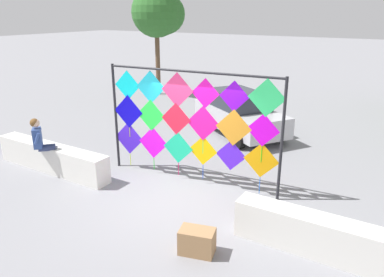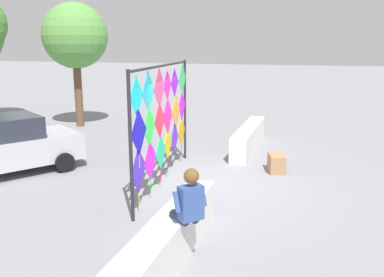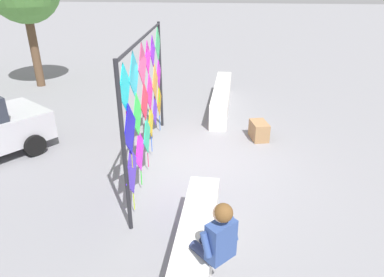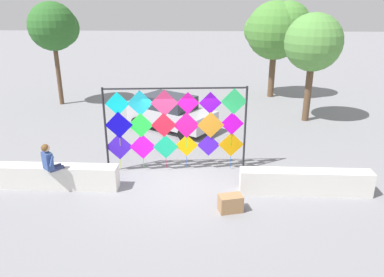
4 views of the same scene
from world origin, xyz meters
TOP-DOWN VIEW (x-y plane):
  - ground at (0.00, 0.00)m, footprint 120.00×120.00m
  - plaza_ledge_left at (-3.79, -0.28)m, footprint 3.87×0.50m
  - plaza_ledge_right at (3.79, -0.28)m, footprint 3.87×0.50m
  - kite_display_rack at (-0.21, 1.13)m, footprint 4.63×0.49m
  - seated_vendor at (-3.69, -0.56)m, footprint 0.74×0.75m
  - parked_car at (-0.80, 5.45)m, footprint 4.17×3.54m
  - cardboard_box_large at (1.52, -1.39)m, footprint 0.71×0.54m
  - tree_far_right at (-7.25, 9.54)m, footprint 2.49×2.73m

SIDE VIEW (x-z plane):
  - ground at x=0.00m, z-range 0.00..0.00m
  - cardboard_box_large at x=1.52m, z-range 0.00..0.47m
  - plaza_ledge_left at x=-3.79m, z-range 0.00..0.74m
  - plaza_ledge_right at x=3.79m, z-range 0.00..0.74m
  - parked_car at x=-0.80m, z-range 0.01..1.52m
  - seated_vendor at x=-3.69m, z-range 0.15..1.74m
  - kite_display_rack at x=-0.21m, z-range 0.27..3.16m
  - tree_far_right at x=-7.25m, z-range 1.40..6.79m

